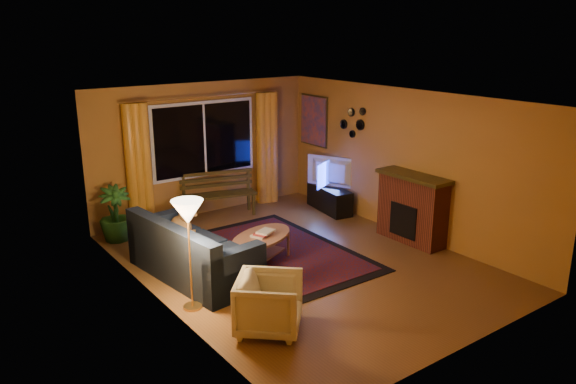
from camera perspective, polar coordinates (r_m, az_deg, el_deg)
floor at (r=8.70m, az=1.18°, el=-7.17°), size 4.50×6.00×0.02m
ceiling at (r=8.02m, az=1.28°, el=9.55°), size 4.50×6.00×0.02m
wall_back at (r=10.75m, az=-8.60°, el=4.34°), size 4.50×0.02×2.50m
wall_left at (r=7.18m, az=-13.25°, el=-2.05°), size 0.02×6.00×2.50m
wall_right at (r=9.77m, az=11.83°, el=2.95°), size 0.02×6.00×2.50m
window at (r=10.65m, az=-8.48°, el=5.33°), size 2.00×0.02×1.30m
curtain_rod at (r=10.49m, az=-8.55°, el=9.59°), size 3.20×0.03×0.03m
curtain_left at (r=10.12m, az=-14.98°, el=2.44°), size 0.36×0.36×2.24m
curtain_right at (r=11.34m, az=-2.21°, el=4.48°), size 0.36×0.36×2.24m
bench at (r=10.74m, az=-6.99°, el=-1.36°), size 1.46×0.77×0.42m
potted_plant at (r=9.81m, az=-17.15°, el=-2.13°), size 0.55×0.55×0.94m
sofa at (r=8.18m, az=-9.59°, el=-5.61°), size 1.17×2.24×0.87m
dog at (r=8.53m, az=-10.83°, el=-3.22°), size 0.31×0.41×0.43m
armchair at (r=6.71m, az=-1.92°, el=-11.03°), size 1.01×1.01×0.76m
floor_lamp at (r=7.16m, az=-9.94°, el=-6.41°), size 0.30×0.30×1.44m
rug at (r=9.01m, az=-0.93°, el=-6.14°), size 2.03×3.19×0.02m
coffee_table at (r=8.58m, az=-2.69°, el=-5.83°), size 1.62×1.62×0.45m
tv_console at (r=11.00m, az=4.23°, el=-0.69°), size 0.56×1.18×0.47m
television at (r=10.86m, az=4.29°, el=1.99°), size 0.58×0.97×0.59m
fireplace at (r=9.55m, az=12.51°, el=-1.77°), size 0.40×1.20×1.10m
mirror_cluster at (r=10.52m, az=6.55°, el=7.20°), size 0.06×0.60×0.56m
painting at (r=11.41m, az=2.63°, el=7.25°), size 0.04×0.76×0.96m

